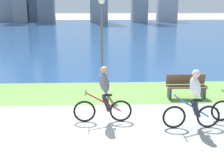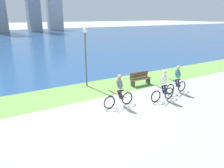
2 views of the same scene
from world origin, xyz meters
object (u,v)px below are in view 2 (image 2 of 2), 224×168
object	(u,v)px
cyclist_trailing	(164,86)
lamppost_tall	(85,49)
cyclist_lead	(119,91)
bench_near_path	(140,79)
cyclist_distant_rear	(177,79)

from	to	relation	value
cyclist_trailing	lamppost_tall	bearing A→B (deg)	119.22
cyclist_trailing	cyclist_lead	bearing A→B (deg)	167.20
lamppost_tall	bench_near_path	bearing A→B (deg)	-27.86
cyclist_trailing	bench_near_path	world-z (taller)	cyclist_trailing
cyclist_distant_rear	lamppost_tall	world-z (taller)	lamppost_tall
lamppost_tall	cyclist_lead	bearing A→B (deg)	-89.82
cyclist_trailing	cyclist_distant_rear	distance (m)	1.65
cyclist_distant_rear	lamppost_tall	size ratio (longest dim) A/B	0.45
cyclist_trailing	lamppost_tall	size ratio (longest dim) A/B	0.46
cyclist_distant_rear	bench_near_path	xyz separation A→B (m)	(-0.93, 2.35, -0.39)
cyclist_distant_rear	cyclist_trailing	bearing A→B (deg)	-162.85
bench_near_path	cyclist_lead	bearing A→B (deg)	-144.31
cyclist_lead	cyclist_trailing	xyz separation A→B (m)	(2.51, -0.57, 0.00)
cyclist_trailing	cyclist_distant_rear	world-z (taller)	cyclist_trailing
cyclist_lead	cyclist_trailing	distance (m)	2.58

